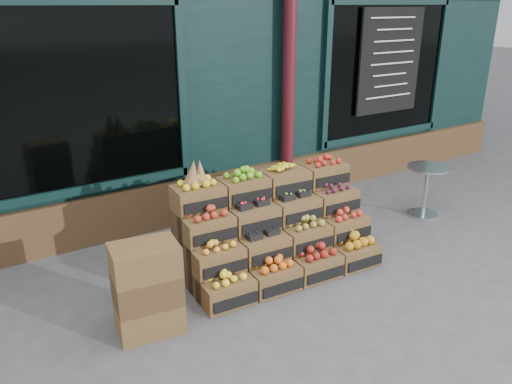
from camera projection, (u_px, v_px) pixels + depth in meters
ground at (308, 284)px, 5.21m from camera, size 60.00×60.00×0.00m
shop_facade at (124, 26)px, 8.38m from camera, size 12.00×6.24×4.80m
crate_display at (274, 233)px, 5.45m from camera, size 2.14×1.15×1.30m
spare_crates at (147, 289)px, 4.33m from camera, size 0.61×0.46×0.85m
bistro_table at (426, 185)px, 6.77m from camera, size 0.56×0.56×0.70m
shopkeeper at (77, 145)px, 6.16m from camera, size 0.93×0.75×2.21m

